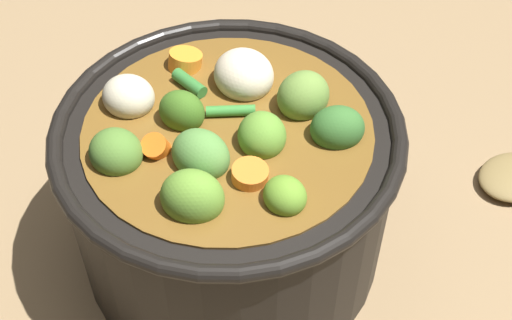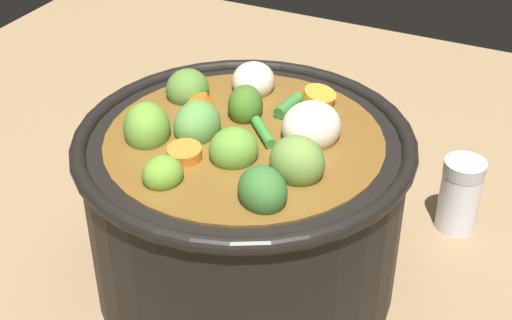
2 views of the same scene
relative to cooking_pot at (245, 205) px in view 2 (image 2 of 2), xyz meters
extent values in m
plane|color=#8C704C|center=(0.00, 0.00, -0.08)|extent=(1.10, 1.10, 0.00)
cylinder|color=black|center=(0.00, 0.00, -0.01)|extent=(0.25, 0.25, 0.14)
torus|color=black|center=(0.00, 0.00, 0.06)|extent=(0.26, 0.26, 0.01)
cylinder|color=brown|center=(0.00, 0.00, 0.00)|extent=(0.21, 0.21, 0.13)
ellipsoid|color=#588E40|center=(0.04, 0.01, 0.07)|extent=(0.04, 0.05, 0.04)
ellipsoid|color=olive|center=(0.03, 0.07, 0.07)|extent=(0.03, 0.03, 0.03)
ellipsoid|color=olive|center=(-0.05, 0.03, 0.07)|extent=(0.05, 0.04, 0.04)
ellipsoid|color=olive|center=(0.07, 0.03, 0.07)|extent=(0.05, 0.05, 0.04)
ellipsoid|color=#5F9332|center=(-0.01, 0.03, 0.07)|extent=(0.05, 0.05, 0.03)
ellipsoid|color=#386D2E|center=(-0.05, 0.06, 0.07)|extent=(0.05, 0.05, 0.03)
ellipsoid|color=#3E6A1F|center=(0.01, -0.03, 0.07)|extent=(0.04, 0.04, 0.03)
ellipsoid|color=#517D30|center=(0.07, -0.04, 0.07)|extent=(0.04, 0.04, 0.03)
cylinder|color=orange|center=(0.05, -0.02, 0.07)|extent=(0.03, 0.03, 0.02)
cylinder|color=orange|center=(0.03, 0.04, 0.06)|extent=(0.03, 0.03, 0.02)
cylinder|color=orange|center=(-0.03, -0.07, 0.07)|extent=(0.03, 0.03, 0.02)
ellipsoid|color=beige|center=(-0.04, -0.02, 0.07)|extent=(0.05, 0.05, 0.04)
ellipsoid|color=beige|center=(0.03, -0.07, 0.07)|extent=(0.04, 0.05, 0.03)
cylinder|color=#398434|center=(-0.01, -0.01, 0.07)|extent=(0.03, 0.03, 0.01)
cylinder|color=#337631|center=(-0.01, -0.05, 0.07)|extent=(0.01, 0.03, 0.01)
cylinder|color=silver|center=(-0.14, -0.15, -0.05)|extent=(0.04, 0.04, 0.06)
cylinder|color=#B7B7BC|center=(-0.14, -0.15, -0.01)|extent=(0.04, 0.04, 0.01)
camera|label=1|loc=(0.26, 0.25, 0.42)|focal=50.25mm
camera|label=2|loc=(-0.21, 0.42, 0.35)|focal=51.91mm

